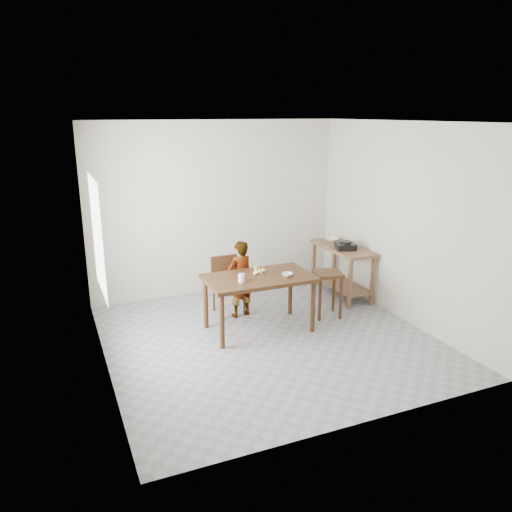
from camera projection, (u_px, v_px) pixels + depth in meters
name	position (u px, v px, depth m)	size (l,w,h in m)	color
floor	(268.00, 340.00, 6.43)	(4.00, 4.00, 0.04)	gray
ceiling	(270.00, 120.00, 5.67)	(4.00, 4.00, 0.04)	white
wall_back	(216.00, 208.00, 7.83)	(4.00, 0.04, 2.70)	beige
wall_front	(366.00, 289.00, 4.26)	(4.00, 0.04, 2.70)	beige
wall_left	(96.00, 255.00, 5.29)	(0.04, 4.00, 2.70)	beige
wall_right	(403.00, 223.00, 6.81)	(0.04, 4.00, 2.70)	beige
window_pane	(97.00, 236.00, 5.44)	(0.02, 1.10, 1.30)	white
dining_table	(259.00, 303.00, 6.58)	(1.40, 0.80, 0.75)	#38210F
prep_counter	(342.00, 271.00, 7.84)	(0.50, 1.20, 0.80)	brown
child	(240.00, 279.00, 7.00)	(0.40, 0.26, 1.10)	white
dining_chair	(229.00, 286.00, 7.13)	(0.40, 0.40, 0.82)	#38210F
stool	(327.00, 294.00, 7.05)	(0.37, 0.37, 0.65)	#38210F
glass_tumbler	(242.00, 278.00, 6.25)	(0.09, 0.09, 0.11)	white
small_bowl	(287.00, 275.00, 6.48)	(0.14, 0.14, 0.04)	silver
banana	(259.00, 271.00, 6.59)	(0.19, 0.13, 0.07)	#FFCB4F
serving_bowl	(332.00, 240.00, 8.04)	(0.21, 0.21, 0.05)	silver
gas_burner	(346.00, 246.00, 7.57)	(0.28, 0.28, 0.09)	black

